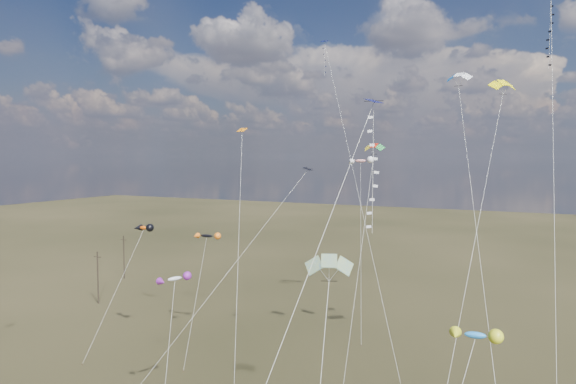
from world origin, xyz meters
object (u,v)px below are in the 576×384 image
at_px(utility_pole_far, 124,257).
at_px(parafoil_yellow, 503,84).
at_px(utility_pole_near, 98,277).
at_px(novelty_black_orange, 207,236).
at_px(diamond_black_high, 550,51).

bearing_deg(utility_pole_far, parafoil_yellow, -16.84).
xyz_separation_m(utility_pole_near, novelty_black_orange, (23.43, -4.87, 8.57)).
bearing_deg(novelty_black_orange, utility_pole_far, 149.02).
bearing_deg(novelty_black_orange, parafoil_yellow, -1.28).
distance_m(utility_pole_near, utility_pole_far, 16.12).
height_order(utility_pole_far, parafoil_yellow, parafoil_yellow).
bearing_deg(utility_pole_near, novelty_black_orange, -11.74).
relative_size(utility_pole_far, diamond_black_high, 0.22).
distance_m(utility_pole_far, novelty_black_orange, 37.65).
xyz_separation_m(utility_pole_far, diamond_black_high, (68.58, -21.17, 27.39)).
bearing_deg(diamond_black_high, utility_pole_near, 173.25).
height_order(utility_pole_far, novelty_black_orange, novelty_black_orange).
height_order(utility_pole_near, novelty_black_orange, novelty_black_orange).
relative_size(utility_pole_near, novelty_black_orange, 0.61).
bearing_deg(utility_pole_far, novelty_black_orange, -30.98).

